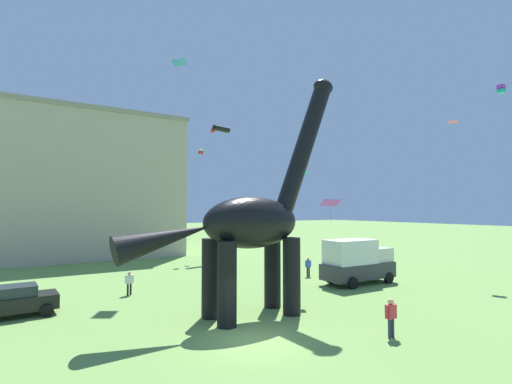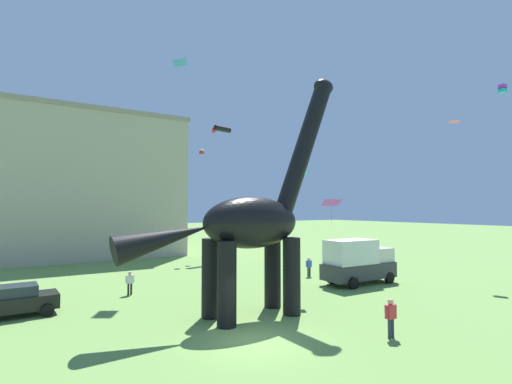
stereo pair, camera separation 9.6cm
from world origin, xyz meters
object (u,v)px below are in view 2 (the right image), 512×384
parked_sedan_left (11,301)px  kite_high_left (502,88)px  dinosaur_sculpture (251,222)px  person_photographer (130,281)px  kite_near_high (302,173)px  kite_mid_center (331,203)px  kite_high_right (180,63)px  kite_far_right (221,129)px  parked_box_truck (358,261)px  person_vendor_side (391,314)px  kite_mid_left (202,151)px  person_near_flyer (309,265)px  kite_drifting (454,122)px

parked_sedan_left → kite_high_left: (30.36, -9.08, 13.51)m
dinosaur_sculpture → person_photographer: dinosaur_sculpture is taller
parked_sedan_left → kite_near_high: size_ratio=4.39×
kite_mid_center → kite_high_right: bearing=178.1°
kite_far_right → kite_near_high: size_ratio=2.38×
dinosaur_sculpture → parked_box_truck: size_ratio=2.31×
parked_box_truck → person_vendor_side: (-7.44, -8.73, -0.66)m
person_photographer → kite_far_right: bearing=114.4°
parked_sedan_left → kite_far_right: kite_far_right is taller
parked_sedan_left → kite_mid_left: kite_mid_left is taller
person_photographer → kite_near_high: bearing=39.3°
dinosaur_sculpture → person_vendor_side: size_ratio=7.97×
kite_far_right → kite_mid_left: kite_far_right is taller
person_vendor_side → kite_far_right: kite_far_right is taller
parked_box_truck → person_near_flyer: bearing=106.6°
kite_far_right → kite_high_left: kite_far_right is taller
kite_far_right → kite_mid_left: bearing=-153.5°
kite_near_high → kite_high_right: kite_high_right is taller
person_photographer → kite_mid_center: kite_mid_center is taller
parked_sedan_left → dinosaur_sculpture: bearing=-34.1°
person_vendor_side → kite_mid_center: (12.76, 17.05, 5.00)m
dinosaur_sculpture → kite_far_right: kite_far_right is taller
person_vendor_side → kite_high_left: size_ratio=2.79×
parked_sedan_left → person_vendor_side: (13.60, -12.14, 0.19)m
kite_drifting → kite_far_right: (-10.37, 21.91, 2.13)m
person_photographer → kite_high_right: 17.13m
kite_drifting → parked_sedan_left: bearing=170.0°
dinosaur_sculpture → kite_far_right: 26.71m
parked_box_truck → person_near_flyer: (-1.10, 4.13, -0.73)m
person_near_flyer → kite_drifting: (10.44, -6.08, 11.65)m
parked_box_truck → kite_high_right: 20.46m
parked_sedan_left → kite_high_right: size_ratio=2.48×
kite_mid_left → kite_mid_center: bearing=-47.0°
kite_drifting → kite_mid_left: bearing=123.4°
person_photographer → person_near_flyer: bearing=63.0°
kite_near_high → person_near_flyer: bearing=46.1°
dinosaur_sculpture → kite_drifting: 21.59m
kite_far_right → kite_mid_left: size_ratio=4.15×
kite_drifting → kite_near_high: (-14.42, 1.95, -4.80)m
person_near_flyer → kite_mid_center: bearing=111.4°
person_near_flyer → kite_drifting: kite_drifting is taller
kite_drifting → parked_box_truck: bearing=168.2°
person_vendor_side → kite_far_right: 32.43m
person_vendor_side → kite_drifting: 21.48m
parked_box_truck → kite_mid_left: bearing=104.2°
kite_far_right → parked_box_truck: bearing=-87.0°
dinosaur_sculpture → kite_high_right: (0.52, 11.68, 12.28)m
person_near_flyer → kite_far_right: (0.07, 15.82, 13.78)m
person_vendor_side → kite_high_right: (-2.81, 17.57, 16.01)m
kite_high_left → parked_sedan_left: bearing=163.4°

